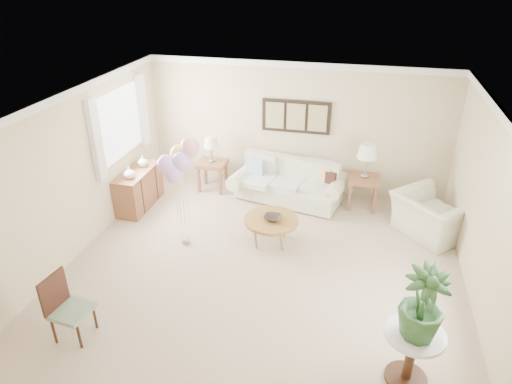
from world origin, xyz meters
TOP-DOWN VIEW (x-y plane):
  - ground_plane at (0.00, 0.00)m, footprint 6.00×6.00m
  - room_shell at (-0.11, 0.09)m, footprint 6.04×6.04m
  - wall_art_triptych at (0.00, 2.96)m, footprint 1.35×0.06m
  - sofa at (-0.01, 2.44)m, footprint 2.36×1.22m
  - end_table_left at (-1.62, 2.51)m, footprint 0.57×0.52m
  - end_table_right at (1.42, 2.46)m, footprint 0.58×0.53m
  - lamp_left at (-1.62, 2.51)m, footprint 0.30×0.30m
  - lamp_right at (1.42, 2.46)m, footprint 0.37×0.37m
  - coffee_table at (-0.03, 0.83)m, footprint 0.91×0.91m
  - decor_bowl at (0.00, 0.80)m, footprint 0.29×0.29m
  - armchair at (2.59, 1.72)m, footprint 1.51×1.52m
  - side_table at (2.06, -1.58)m, footprint 0.66×0.66m
  - potted_plant at (2.07, -1.61)m, footprint 0.53×0.53m
  - accent_chair at (-2.07, -1.85)m, footprint 0.49×0.49m
  - credenza at (-2.76, 1.50)m, footprint 0.46×1.20m
  - vase_white at (-2.74, 1.19)m, footprint 0.24×0.24m
  - vase_sage at (-2.74, 1.73)m, footprint 0.21×0.21m
  - balloon_cluster at (-1.43, 0.42)m, footprint 0.59×0.55m

SIDE VIEW (x-z plane):
  - ground_plane at x=0.00m, z-range 0.00..0.00m
  - sofa at x=-0.01m, z-range -0.09..0.73m
  - credenza at x=-2.76m, z-range 0.00..0.74m
  - armchair at x=2.59m, z-range 0.00..0.74m
  - coffee_table at x=-0.03m, z-range 0.19..0.65m
  - accent_chair at x=-2.07m, z-range 0.02..0.92m
  - decor_bowl at x=0.00m, z-range 0.46..0.53m
  - end_table_left at x=-1.62m, z-range 0.21..0.83m
  - end_table_right at x=1.42m, z-range 0.21..0.85m
  - side_table at x=2.06m, z-range 0.18..0.89m
  - vase_sage at x=-2.74m, z-range 0.74..0.95m
  - vase_white at x=-2.74m, z-range 0.74..0.95m
  - lamp_left at x=-1.62m, z-range 0.76..1.30m
  - lamp_right at x=1.42m, z-range 0.81..1.46m
  - potted_plant at x=2.07m, z-range 0.71..1.57m
  - balloon_cluster at x=-1.43m, z-range 0.55..2.45m
  - wall_art_triptych at x=0.00m, z-range 1.23..1.88m
  - room_shell at x=-0.11m, z-range 0.33..2.93m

